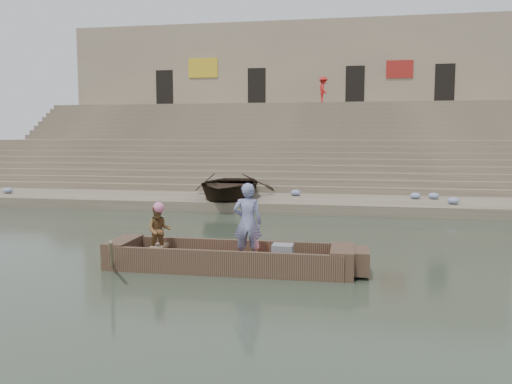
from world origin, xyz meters
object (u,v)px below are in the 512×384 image
(rowing_man, at_px, (159,230))
(television, at_px, (282,253))
(pedestrian, at_px, (323,90))
(standing_man, at_px, (248,222))
(beached_rowboat, at_px, (229,186))
(main_rowboat, at_px, (229,264))

(rowing_man, xyz_separation_m, television, (2.93, -0.14, -0.40))
(pedestrian, bearing_deg, rowing_man, 158.68)
(rowing_man, xyz_separation_m, pedestrian, (2.51, 24.11, 5.26))
(standing_man, height_order, pedestrian, pedestrian)
(rowing_man, distance_m, beached_rowboat, 10.05)
(main_rowboat, bearing_deg, rowing_man, 175.39)
(rowing_man, bearing_deg, beached_rowboat, 74.58)
(standing_man, relative_size, television, 3.85)
(beached_rowboat, bearing_deg, rowing_man, -89.59)
(main_rowboat, distance_m, standing_man, 1.09)
(rowing_man, bearing_deg, main_rowboat, -23.90)
(main_rowboat, bearing_deg, television, 0.00)
(standing_man, height_order, television, standing_man)
(standing_man, distance_m, rowing_man, 2.18)
(pedestrian, bearing_deg, standing_man, 163.79)
(main_rowboat, relative_size, pedestrian, 2.84)
(rowing_man, height_order, television, rowing_man)
(main_rowboat, height_order, standing_man, standing_man)
(pedestrian, bearing_deg, main_rowboat, 162.72)
(beached_rowboat, xyz_separation_m, pedestrian, (3.19, 14.08, 5.15))
(main_rowboat, bearing_deg, beached_rowboat, 103.18)
(television, distance_m, pedestrian, 24.90)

